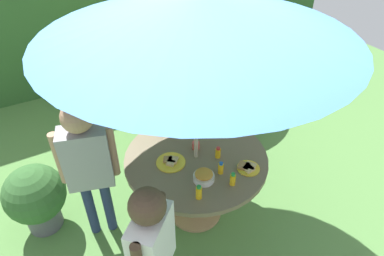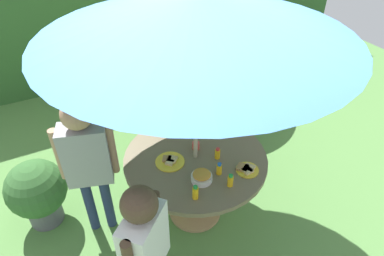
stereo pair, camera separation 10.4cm
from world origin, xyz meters
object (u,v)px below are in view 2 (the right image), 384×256
Objects in this scene: child_in_grey_shirt at (87,154)px; plate_far_right at (247,169)px; potted_plant at (37,191)px; patio_umbrella at (197,14)px; juice_bottle_center_front at (230,181)px; wooden_chair at (211,99)px; dome_tent at (204,46)px; plate_near_left at (170,161)px; child_in_yellow_shirt at (165,90)px; plate_back_edge at (178,128)px; juice_bottle_mid_left at (219,169)px; juice_bottle_near_right at (195,193)px; cup_near at (196,145)px; snack_bowl at (202,177)px; juice_bottle_far_left at (158,125)px; garden_table at (195,169)px; juice_bottle_center_back at (217,153)px; child_in_white_shirt at (145,242)px.

plate_far_right is (1.16, -0.61, -0.15)m from child_in_grey_shirt.
child_in_grey_shirt is (0.47, -0.32, 0.51)m from potted_plant.
juice_bottle_center_front is (0.09, -0.43, -1.19)m from patio_umbrella.
wooden_chair is 1.01m from dome_tent.
child_in_yellow_shirt is at bearing 68.77° from plate_near_left.
patio_umbrella is at bearing -94.12° from plate_back_edge.
plate_back_edge is at bearing 93.59° from juice_bottle_mid_left.
juice_bottle_near_right reaches higher than cup_near.
plate_back_edge is 3.11× the size of cup_near.
juice_bottle_near_right is 1.83× the size of cup_near.
plate_far_right is at bearing -10.57° from snack_bowl.
child_in_grey_shirt reaches higher than plate_near_left.
child_in_yellow_shirt is 0.56m from juice_bottle_far_left.
dome_tent is at bearing 59.60° from garden_table.
juice_bottle_mid_left is (-0.06, -1.25, -0.07)m from child_in_yellow_shirt.
juice_bottle_center_back reaches higher than potted_plant.
snack_bowl is (-1.23, -2.22, -0.00)m from dome_tent.
garden_table is at bearing -118.96° from cup_near.
juice_bottle_center_back is 1.54× the size of cup_near.
patio_umbrella is 32.01× the size of cup_near.
plate_back_edge is at bearing 85.88° from patio_umbrella.
dome_tent is 1.56× the size of child_in_grey_shirt.
child_in_grey_shirt is 1.17m from juice_bottle_center_front.
plate_near_left is at bearing 171.20° from patio_umbrella.
snack_bowl reaches higher than garden_table.
snack_bowl is (-0.09, -0.27, -1.20)m from patio_umbrella.
child_in_grey_shirt reaches higher than garden_table.
juice_bottle_center_front reaches higher than juice_bottle_mid_left.
plate_near_left is (1.10, -0.55, 0.36)m from potted_plant.
cup_near is at bearing 69.23° from snack_bowl.
potted_plant is 0.49× the size of child_in_grey_shirt.
cup_near is at bearing -90.61° from wooden_chair.
plate_near_left is 2.36× the size of juice_bottle_center_back.
child_in_grey_shirt is 0.95m from child_in_white_shirt.
plate_near_left is at bearing -13.28° from child_in_yellow_shirt.
cup_near is (0.02, -0.34, 0.02)m from plate_back_edge.
juice_bottle_center_back is at bearing -119.07° from dome_tent.
garden_table is 7.24× the size of snack_bowl.
wooden_chair reaches higher than cup_near.
plate_near_left is at bearing 171.20° from garden_table.
dome_tent reaches higher than potted_plant.
child_in_yellow_shirt is at bearing 87.21° from juice_bottle_mid_left.
juice_bottle_center_front is at bearing -26.02° from child_in_white_shirt.
child_in_yellow_shirt reaches higher than garden_table.
juice_bottle_near_right is 1.13× the size of juice_bottle_mid_left.
juice_bottle_center_back is (0.16, -0.10, 0.20)m from garden_table.
child_in_yellow_shirt is 1.86m from child_in_white_shirt.
patio_umbrella is 11.67× the size of plate_far_right.
patio_umbrella reaches higher than wooden_chair.
dome_tent is 11.71× the size of plate_far_right.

